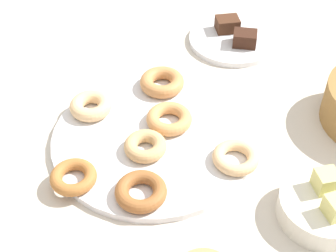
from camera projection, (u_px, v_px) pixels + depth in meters
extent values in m
plane|color=beige|center=(153.00, 141.00, 0.97)|extent=(2.40, 2.40, 0.00)
cylinder|color=silver|center=(153.00, 139.00, 0.97)|extent=(0.39, 0.39, 0.01)
torus|color=tan|center=(169.00, 119.00, 0.98)|extent=(0.12, 0.12, 0.03)
torus|color=#EABC84|center=(236.00, 157.00, 0.90)|extent=(0.12, 0.12, 0.02)
torus|color=tan|center=(145.00, 146.00, 0.92)|extent=(0.11, 0.11, 0.03)
torus|color=#C6844C|center=(163.00, 82.00, 1.06)|extent=(0.13, 0.13, 0.03)
torus|color=#EABC84|center=(91.00, 106.00, 1.00)|extent=(0.12, 0.12, 0.03)
torus|color=#995B2D|center=(144.00, 192.00, 0.84)|extent=(0.13, 0.13, 0.02)
torus|color=#AD6B33|center=(73.00, 177.00, 0.87)|extent=(0.09, 0.09, 0.02)
cylinder|color=silver|center=(233.00, 40.00, 1.22)|extent=(0.22, 0.22, 0.01)
cube|color=#472819|center=(227.00, 24.00, 1.22)|extent=(0.06, 0.07, 0.03)
cube|color=#381E14|center=(245.00, 38.00, 1.18)|extent=(0.05, 0.06, 0.03)
cylinder|color=silver|center=(323.00, 208.00, 0.83)|extent=(0.15, 0.15, 0.04)
cube|color=#DBD67A|center=(326.00, 181.00, 0.82)|extent=(0.05, 0.05, 0.04)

